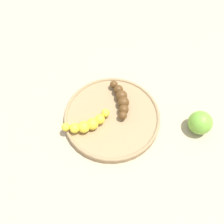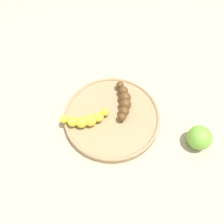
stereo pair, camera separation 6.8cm
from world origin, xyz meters
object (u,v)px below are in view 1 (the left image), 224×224
fruit_bowl (112,117)px  apple_green (200,123)px  banana_overripe (121,99)px  banana_yellow (88,124)px

fruit_bowl → apple_green: (0.05, -0.25, 0.02)m
banana_overripe → banana_yellow: 0.13m
banana_yellow → apple_green: size_ratio=1.67×
fruit_bowl → banana_yellow: (-0.06, 0.05, 0.02)m
fruit_bowl → banana_yellow: 0.08m
fruit_bowl → apple_green: 0.25m
banana_yellow → apple_green: apple_green is taller
fruit_bowl → banana_overripe: 0.06m
apple_green → fruit_bowl: bearing=101.2°
banana_yellow → apple_green: (0.11, -0.30, -0.00)m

